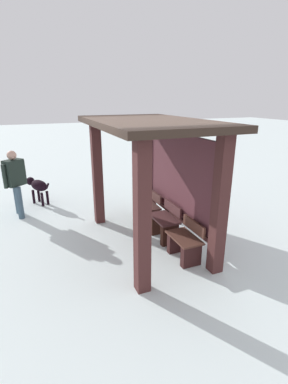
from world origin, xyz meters
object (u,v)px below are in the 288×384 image
object	(u,v)px
bench_left_inside	(149,211)
person_walking	(15,179)
dog	(38,186)
bench_center_inside	(165,225)
bus_shelter	(156,155)
bench_right_inside	(185,244)

from	to	relation	value
bench_left_inside	person_walking	size ratio (longest dim) A/B	0.46
person_walking	dog	world-z (taller)	person_walking
dog	bench_left_inside	bearing A→B (deg)	44.21
bench_center_inside	dog	size ratio (longest dim) A/B	0.93
bus_shelter	person_walking	xyz separation A→B (m)	(-2.45, -2.57, -0.84)
bus_shelter	dog	xyz separation A→B (m)	(-3.18, -2.08, -1.29)
bench_left_inside	bench_right_inside	world-z (taller)	bench_left_inside
bench_left_inside	bench_center_inside	xyz separation A→B (m)	(0.82, 0.00, -0.00)
dog	bench_right_inside	bearing A→B (deg)	29.97
person_walking	bench_right_inside	bearing A→B (deg)	40.57
bench_right_inside	dog	distance (m)	4.62
bus_shelter	dog	distance (m)	4.01
bench_left_inside	person_walking	xyz separation A→B (m)	(-1.64, -2.80, 0.64)
bench_right_inside	dog	world-z (taller)	bench_right_inside
dog	bus_shelter	bearing A→B (deg)	33.14
bus_shelter	dog	world-z (taller)	bus_shelter
bench_left_inside	dog	world-z (taller)	bench_left_inside
bench_center_inside	bus_shelter	bearing A→B (deg)	-90.00
dog	person_walking	bearing A→B (deg)	-34.12
bench_center_inside	bench_right_inside	world-z (taller)	bench_center_inside
bench_left_inside	person_walking	world-z (taller)	person_walking
bus_shelter	bench_right_inside	xyz separation A→B (m)	(0.82, 0.23, -1.51)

